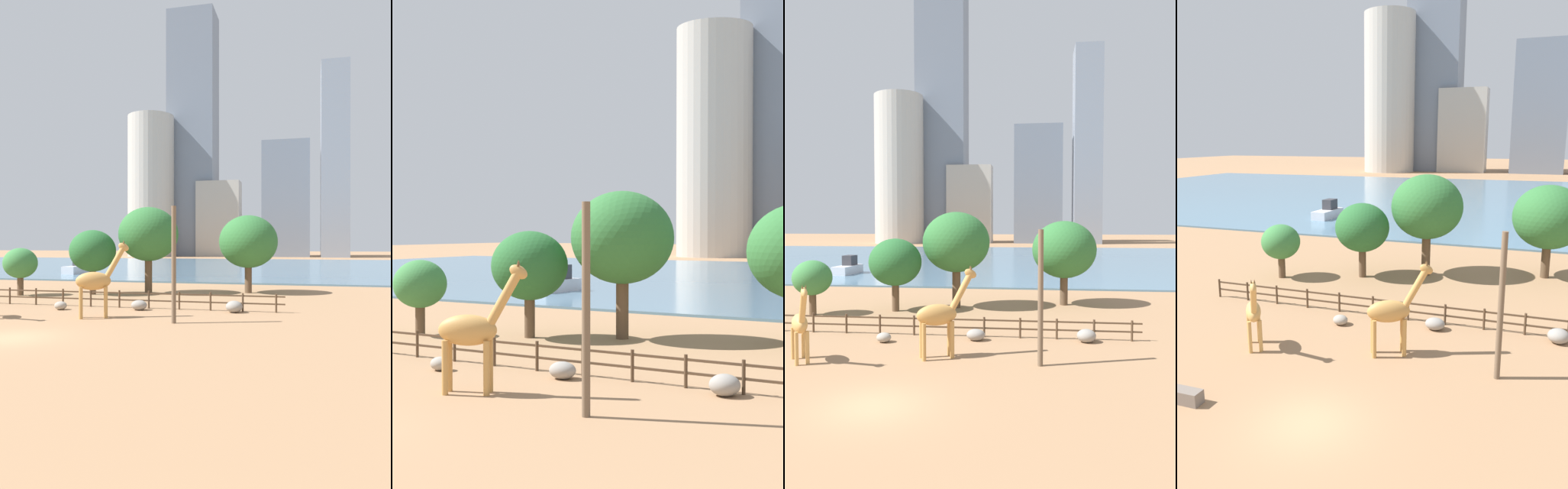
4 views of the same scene
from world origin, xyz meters
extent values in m
plane|color=#9E7551|center=(0.00, 80.00, 0.00)|extent=(400.00, 400.00, 0.00)
cube|color=slate|center=(0.00, 77.00, 0.10)|extent=(180.00, 86.00, 0.20)
cylinder|color=#C18C47|center=(1.71, 7.62, 1.01)|extent=(0.31, 0.31, 2.02)
cylinder|color=#C18C47|center=(1.98, 7.05, 1.01)|extent=(0.31, 0.31, 2.02)
cylinder|color=#C18C47|center=(0.30, 6.94, 1.01)|extent=(0.31, 0.31, 2.02)
cylinder|color=#C18C47|center=(0.57, 6.38, 1.01)|extent=(0.31, 0.31, 2.02)
ellipsoid|color=#C18C47|center=(1.14, 7.00, 2.37)|extent=(2.40, 1.77, 1.17)
cylinder|color=#C18C47|center=(2.39, 7.59, 3.58)|extent=(1.42, 0.93, 2.13)
ellipsoid|color=#C18C47|center=(2.88, 7.83, 4.55)|extent=(0.93, 0.70, 0.76)
cone|color=brown|center=(2.84, 7.91, 4.89)|extent=(0.14, 0.14, 0.21)
cone|color=brown|center=(2.92, 7.74, 4.89)|extent=(0.14, 0.14, 0.21)
cylinder|color=brown|center=(6.72, 6.22, 3.52)|extent=(0.28, 0.28, 7.03)
ellipsoid|color=gray|center=(-2.82, 9.96, 0.30)|extent=(0.90, 0.80, 0.60)
ellipsoid|color=gray|center=(2.76, 11.07, 0.36)|extent=(1.16, 0.96, 0.72)
ellipsoid|color=gray|center=(9.59, 11.41, 0.41)|extent=(1.17, 1.09, 0.82)
cylinder|color=#4C3826|center=(-8.38, 12.00, 0.65)|extent=(0.14, 0.14, 1.30)
cylinder|color=#4C3826|center=(-6.07, 12.00, 0.65)|extent=(0.14, 0.14, 1.30)
cylinder|color=#4C3826|center=(-3.75, 12.00, 0.65)|extent=(0.14, 0.14, 1.30)
cylinder|color=#4C3826|center=(-1.44, 12.00, 0.65)|extent=(0.14, 0.14, 1.30)
cylinder|color=#4C3826|center=(0.87, 12.00, 0.65)|extent=(0.14, 0.14, 1.30)
cylinder|color=#4C3826|center=(3.18, 12.00, 0.65)|extent=(0.14, 0.14, 1.30)
cylinder|color=#4C3826|center=(5.49, 12.00, 0.65)|extent=(0.14, 0.14, 1.30)
cylinder|color=#4C3826|center=(7.80, 12.00, 0.65)|extent=(0.14, 0.14, 1.30)
cylinder|color=#4C3826|center=(10.11, 12.00, 0.65)|extent=(0.14, 0.14, 1.30)
cylinder|color=#4C3826|center=(12.43, 12.00, 0.65)|extent=(0.14, 0.14, 1.30)
cube|color=#4C3826|center=(0.00, 12.00, 1.10)|extent=(26.10, 0.08, 0.10)
cube|color=#4C3826|center=(0.00, 12.00, 0.59)|extent=(26.10, 0.08, 0.10)
cylinder|color=brown|center=(-11.27, 17.80, 0.87)|extent=(0.56, 0.56, 1.73)
ellipsoid|color=#387A3D|center=(-11.27, 17.80, 2.97)|extent=(3.11, 3.11, 2.79)
cylinder|color=brown|center=(-5.14, 20.12, 1.17)|extent=(0.60, 0.60, 2.35)
ellipsoid|color=#26602D|center=(-5.14, 20.12, 4.09)|extent=(4.36, 4.36, 3.92)
cylinder|color=brown|center=(-0.38, 22.35, 1.69)|extent=(0.71, 0.71, 3.37)
ellipsoid|color=#2D6B33|center=(-0.38, 22.35, 5.69)|extent=(5.79, 5.79, 5.21)
cylinder|color=brown|center=(8.96, 24.76, 1.35)|extent=(0.69, 0.69, 2.70)
ellipsoid|color=#2D6B33|center=(8.96, 24.76, 4.97)|extent=(5.67, 5.67, 5.10)
cube|color=silver|center=(-19.79, 45.63, 0.78)|extent=(2.45, 5.90, 1.16)
cube|color=#333338|center=(-19.75, 46.35, 2.05)|extent=(1.52, 2.17, 1.39)
cylinder|color=#B7B2A8|center=(-42.09, 147.29, 26.02)|extent=(17.22, 17.22, 52.04)
cube|color=gray|center=(24.00, 152.98, 33.90)|extent=(9.46, 12.31, 67.80)
cube|color=#ADA89E|center=(-17.51, 153.37, 13.93)|extent=(16.01, 8.23, 27.86)
cube|color=slate|center=(7.02, 154.54, 20.93)|extent=(16.93, 9.14, 41.86)
cube|color=slate|center=(-28.44, 157.79, 46.67)|extent=(17.80, 13.78, 93.35)
camera|label=1|loc=(14.50, -21.20, 4.77)|focal=35.00mm
camera|label=2|loc=(19.03, -14.75, 6.10)|focal=55.00mm
camera|label=3|loc=(6.49, -18.15, 7.37)|focal=35.00mm
camera|label=4|loc=(7.90, -15.09, 10.96)|focal=35.00mm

